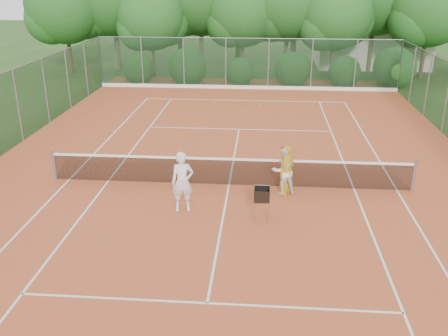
# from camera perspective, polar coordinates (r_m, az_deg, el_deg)

# --- Properties ---
(ground) EXTENTS (120.00, 120.00, 0.00)m
(ground) POSITION_cam_1_polar(r_m,az_deg,el_deg) (16.63, 0.56, -2.03)
(ground) COLOR #274518
(ground) RESTS_ON ground
(clay_court) EXTENTS (18.00, 36.00, 0.02)m
(clay_court) POSITION_cam_1_polar(r_m,az_deg,el_deg) (16.62, 0.56, -2.00)
(clay_court) COLOR #B45229
(clay_court) RESTS_ON ground
(club_building) EXTENTS (8.00, 5.00, 3.00)m
(club_building) POSITION_cam_1_polar(r_m,az_deg,el_deg) (40.33, 16.42, 13.28)
(club_building) COLOR beige
(club_building) RESTS_ON ground
(tennis_net) EXTENTS (11.97, 0.10, 1.10)m
(tennis_net) POSITION_cam_1_polar(r_m,az_deg,el_deg) (16.42, 0.57, -0.33)
(tennis_net) COLOR gray
(tennis_net) RESTS_ON clay_court
(player_white) EXTENTS (0.73, 0.56, 1.80)m
(player_white) POSITION_cam_1_polar(r_m,az_deg,el_deg) (14.62, -4.76, -1.59)
(player_white) COLOR silver
(player_white) RESTS_ON clay_court
(player_center_grp) EXTENTS (0.94, 0.84, 1.62)m
(player_center_grp) POSITION_cam_1_polar(r_m,az_deg,el_deg) (15.81, 6.83, -0.24)
(player_center_grp) COLOR white
(player_center_grp) RESTS_ON clay_court
(player_yellow) EXTENTS (0.76, 1.05, 1.65)m
(player_yellow) POSITION_cam_1_polar(r_m,az_deg,el_deg) (15.78, 7.19, -0.21)
(player_yellow) COLOR yellow
(player_yellow) RESTS_ON clay_court
(ball_hopper) EXTENTS (0.42, 0.42, 0.97)m
(ball_hopper) POSITION_cam_1_polar(r_m,az_deg,el_deg) (14.08, 4.35, -3.10)
(ball_hopper) COLOR gray
(ball_hopper) RESTS_ON clay_court
(stray_ball_a) EXTENTS (0.07, 0.07, 0.07)m
(stray_ball_a) POSITION_cam_1_polar(r_m,az_deg,el_deg) (27.41, -1.03, 7.55)
(stray_ball_a) COLOR gold
(stray_ball_a) RESTS_ON clay_court
(stray_ball_b) EXTENTS (0.07, 0.07, 0.07)m
(stray_ball_b) POSITION_cam_1_polar(r_m,az_deg,el_deg) (26.89, 4.11, 7.22)
(stray_ball_b) COLOR #C8E836
(stray_ball_b) RESTS_ON clay_court
(stray_ball_c) EXTENTS (0.07, 0.07, 0.07)m
(stray_ball_c) POSITION_cam_1_polar(r_m,az_deg,el_deg) (25.33, 2.18, 6.38)
(stray_ball_c) COLOR yellow
(stray_ball_c) RESTS_ON clay_court
(court_markings) EXTENTS (11.03, 23.83, 0.01)m
(court_markings) POSITION_cam_1_polar(r_m,az_deg,el_deg) (16.62, 0.56, -1.96)
(court_markings) COLOR white
(court_markings) RESTS_ON clay_court
(fence_back) EXTENTS (18.07, 0.07, 3.00)m
(fence_back) POSITION_cam_1_polar(r_m,az_deg,el_deg) (30.66, 2.65, 11.82)
(fence_back) COLOR #19381E
(fence_back) RESTS_ON clay_court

